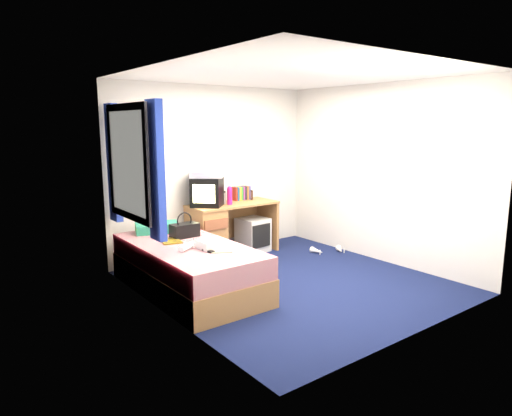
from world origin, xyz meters
TOP-DOWN VIEW (x-y plane):
  - ground at (0.00, 0.00)m, footprint 3.40×3.40m
  - room_shell at (0.00, 0.00)m, footprint 3.40×3.40m
  - bed at (-1.10, 0.50)m, footprint 1.01×2.00m
  - pillow at (-1.11, 1.25)m, footprint 0.59×0.48m
  - desk at (-0.13, 1.44)m, footprint 1.30×0.55m
  - storage_cube at (0.47, 1.38)m, footprint 0.43×0.43m
  - crt_tv at (-0.27, 1.44)m, footprint 0.54×0.54m
  - vcr at (-0.27, 1.44)m, footprint 0.54×0.52m
  - book_row at (0.41, 1.60)m, footprint 0.27×0.13m
  - picture_frame at (0.55, 1.54)m, footprint 0.05×0.12m
  - pink_water_bottle at (0.05, 1.36)m, footprint 0.07×0.07m
  - aerosol_can at (0.02, 1.45)m, footprint 0.05×0.05m
  - handbag at (-0.96, 0.82)m, footprint 0.33×0.19m
  - towel at (-0.96, 0.20)m, footprint 0.28×0.24m
  - magazine at (-1.20, 0.72)m, footprint 0.27×0.32m
  - water_bottle at (-1.23, 0.29)m, footprint 0.21×0.16m
  - colour_swatch_fan at (-0.97, -0.01)m, footprint 0.22×0.15m
  - remote_control at (-1.07, 0.10)m, footprint 0.07×0.16m
  - window_assembly at (-1.55, 0.90)m, footprint 0.11×1.42m
  - white_heels at (1.28, 0.61)m, footprint 0.46×0.39m

SIDE VIEW (x-z plane):
  - ground at x=0.00m, z-range 0.00..0.00m
  - white_heels at x=1.28m, z-range -0.01..0.09m
  - storage_cube at x=0.47m, z-range 0.00..0.50m
  - bed at x=-1.10m, z-range 0.00..0.54m
  - desk at x=-0.13m, z-range 0.03..0.78m
  - colour_swatch_fan at x=-0.97m, z-range 0.54..0.55m
  - magazine at x=-1.20m, z-range 0.54..0.55m
  - remote_control at x=-1.07m, z-range 0.54..0.56m
  - water_bottle at x=-1.23m, z-range 0.54..0.61m
  - towel at x=-0.96m, z-range 0.54..0.63m
  - pillow at x=-1.11m, z-range 0.54..0.65m
  - handbag at x=-0.96m, z-range 0.48..0.78m
  - picture_frame at x=0.55m, z-range 0.75..0.89m
  - aerosol_can at x=0.02m, z-range 0.75..0.91m
  - book_row at x=0.41m, z-range 0.75..0.95m
  - pink_water_bottle at x=0.05m, z-range 0.75..0.98m
  - crt_tv at x=-0.27m, z-range 0.75..1.15m
  - vcr at x=-0.27m, z-range 1.15..1.23m
  - window_assembly at x=-1.55m, z-range 0.72..2.12m
  - room_shell at x=0.00m, z-range -0.25..3.15m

